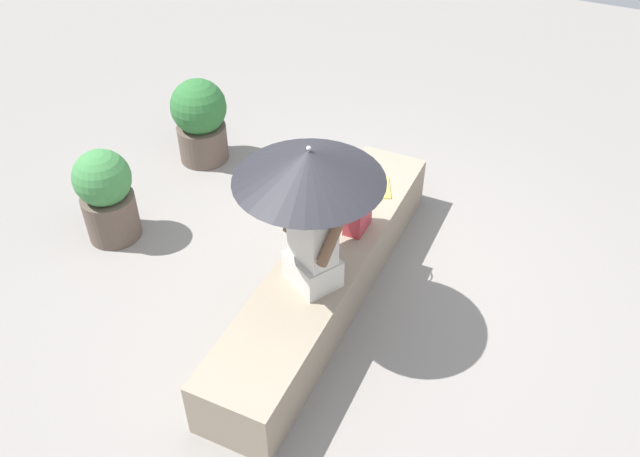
% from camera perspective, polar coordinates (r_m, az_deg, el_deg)
% --- Properties ---
extents(ground_plane, '(14.00, 14.00, 0.00)m').
position_cam_1_polar(ground_plane, '(5.10, 0.55, -5.79)').
color(ground_plane, gray).
extents(stone_bench, '(2.88, 0.56, 0.44)m').
position_cam_1_polar(stone_bench, '(4.95, 0.57, -4.02)').
color(stone_bench, gray).
rests_on(stone_bench, ground).
extents(person_seated, '(0.41, 0.51, 0.90)m').
position_cam_1_polar(person_seated, '(4.33, -0.64, -0.80)').
color(person_seated, beige).
rests_on(person_seated, stone_bench).
extents(parasol, '(0.97, 0.97, 1.05)m').
position_cam_1_polar(parasol, '(4.06, -0.96, 5.41)').
color(parasol, '#B7B7BC').
rests_on(parasol, stone_bench).
extents(handbag_black, '(0.24, 0.18, 0.38)m').
position_cam_1_polar(handbag_black, '(4.90, 3.26, 1.67)').
color(handbag_black, '#B2333D').
rests_on(handbag_black, stone_bench).
extents(magazine, '(0.34, 0.30, 0.01)m').
position_cam_1_polar(magazine, '(5.42, 4.94, 3.48)').
color(magazine, '#EAE04C').
rests_on(magazine, stone_bench).
extents(planter_near, '(0.46, 0.46, 0.82)m').
position_cam_1_polar(planter_near, '(5.64, -17.84, 2.77)').
color(planter_near, brown).
rests_on(planter_near, ground).
extents(planter_far, '(0.52, 0.52, 0.83)m').
position_cam_1_polar(planter_far, '(6.43, -10.23, 9.17)').
color(planter_far, brown).
rests_on(planter_far, ground).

